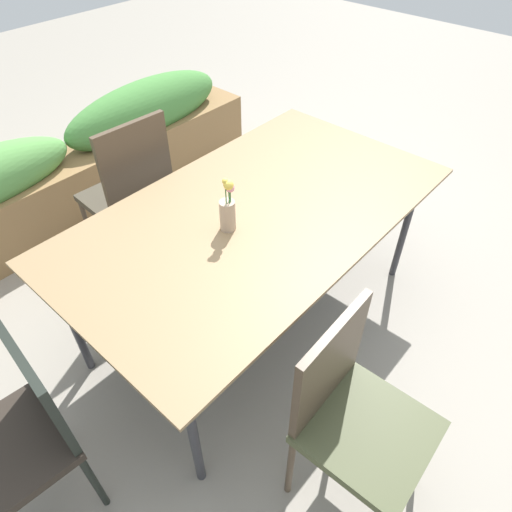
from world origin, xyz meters
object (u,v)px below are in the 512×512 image
object	(u,v)px
chair_end_left	(20,433)
chair_far_side	(131,190)
flower_vase	(228,210)
dining_table	(256,217)
planter_box	(76,169)
chair_near_left	(353,411)

from	to	relation	value
chair_end_left	chair_far_side	bearing A→B (deg)	-47.76
chair_far_side	flower_vase	bearing A→B (deg)	-90.63
dining_table	flower_vase	size ratio (longest dim) A/B	7.07
flower_vase	planter_box	world-z (taller)	flower_vase
dining_table	planter_box	world-z (taller)	planter_box
chair_near_left	planter_box	size ratio (longest dim) A/B	0.31
chair_end_left	planter_box	world-z (taller)	chair_end_left
chair_far_side	chair_near_left	world-z (taller)	chair_far_side
flower_vase	chair_far_side	bearing A→B (deg)	86.70
flower_vase	dining_table	bearing A→B (deg)	-1.20
chair_end_left	flower_vase	xyz separation A→B (m)	(1.08, 0.01, 0.36)
dining_table	chair_end_left	xyz separation A→B (m)	(-1.26, -0.01, -0.22)
chair_end_left	chair_near_left	world-z (taller)	chair_near_left
dining_table	chair_far_side	size ratio (longest dim) A/B	1.88
planter_box	dining_table	bearing A→B (deg)	-86.95
chair_far_side	planter_box	xyz separation A→B (m)	(0.05, 0.74, -0.19)
chair_far_side	chair_near_left	distance (m)	1.71
chair_near_left	planter_box	world-z (taller)	chair_near_left
chair_far_side	chair_end_left	bearing A→B (deg)	-140.66
chair_near_left	planter_box	xyz separation A→B (m)	(0.34, 2.42, -0.17)
dining_table	chair_near_left	world-z (taller)	chair_near_left
chair_far_side	planter_box	distance (m)	0.76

